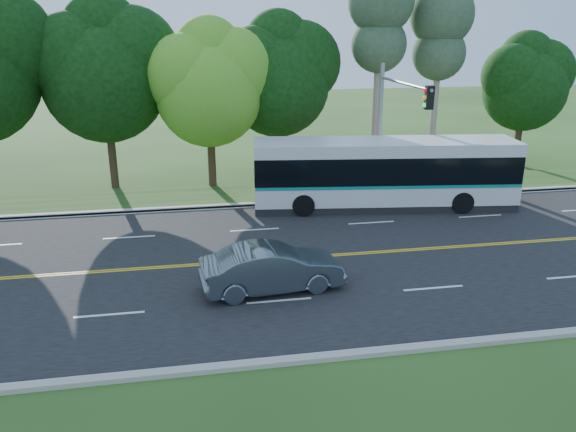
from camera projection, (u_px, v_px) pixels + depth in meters
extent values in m
plane|color=#264416|center=(277.00, 260.00, 22.17)|extent=(120.00, 120.00, 0.00)
cube|color=black|center=(277.00, 259.00, 22.16)|extent=(60.00, 14.00, 0.02)
cube|color=#ABA49A|center=(256.00, 204.00, 28.81)|extent=(60.00, 0.30, 0.15)
cube|color=#ABA49A|center=(318.00, 358.00, 15.48)|extent=(60.00, 0.30, 0.15)
cube|color=#264416|center=(252.00, 194.00, 30.54)|extent=(60.00, 4.00, 0.10)
cube|color=gold|center=(278.00, 260.00, 22.08)|extent=(57.00, 0.10, 0.00)
cube|color=gold|center=(277.00, 258.00, 22.23)|extent=(57.00, 0.10, 0.00)
cube|color=silver|center=(109.00, 315.00, 17.91)|extent=(2.20, 0.12, 0.00)
cube|color=silver|center=(279.00, 301.00, 18.81)|extent=(2.20, 0.12, 0.00)
cube|color=silver|center=(433.00, 288.00, 19.72)|extent=(2.20, 0.12, 0.00)
cube|color=silver|center=(574.00, 276.00, 20.62)|extent=(2.20, 0.12, 0.00)
cube|color=silver|center=(129.00, 237.00, 24.44)|extent=(2.20, 0.12, 0.00)
cube|color=silver|center=(254.00, 230.00, 25.34)|extent=(2.20, 0.12, 0.00)
cube|color=silver|center=(371.00, 223.00, 26.24)|extent=(2.20, 0.12, 0.00)
cube|color=silver|center=(480.00, 216.00, 27.15)|extent=(2.20, 0.12, 0.00)
cube|color=silver|center=(256.00, 207.00, 28.54)|extent=(57.00, 0.12, 0.00)
cube|color=silver|center=(315.00, 354.00, 15.77)|extent=(57.00, 0.12, 0.00)
cylinder|color=black|center=(112.00, 156.00, 31.54)|extent=(0.44, 0.44, 3.60)
sphere|color=black|center=(105.00, 81.00, 30.21)|extent=(6.60, 6.60, 6.60)
sphere|color=black|center=(131.00, 55.00, 30.31)|extent=(5.28, 5.28, 5.28)
sphere|color=black|center=(76.00, 60.00, 29.43)|extent=(4.95, 4.95, 4.95)
sphere|color=black|center=(103.00, 33.00, 29.80)|extent=(4.29, 4.29, 4.29)
cylinder|color=black|center=(212.00, 159.00, 31.57)|extent=(0.44, 0.44, 3.24)
sphere|color=#62A522|center=(209.00, 93.00, 30.39)|extent=(5.80, 5.80, 5.80)
sphere|color=#62A522|center=(232.00, 71.00, 30.51)|extent=(4.64, 4.64, 4.64)
sphere|color=#62A522|center=(186.00, 75.00, 29.68)|extent=(4.35, 4.35, 4.35)
sphere|color=#62A522|center=(209.00, 51.00, 30.08)|extent=(3.77, 3.77, 3.77)
cylinder|color=black|center=(278.00, 150.00, 33.59)|extent=(0.44, 0.44, 3.42)
sphere|color=black|center=(277.00, 85.00, 32.36)|extent=(6.00, 6.00, 6.00)
sphere|color=black|center=(299.00, 63.00, 32.48)|extent=(4.80, 4.80, 4.80)
sphere|color=black|center=(257.00, 66.00, 31.64)|extent=(4.50, 4.50, 4.50)
sphere|color=black|center=(278.00, 44.00, 32.03)|extent=(3.90, 3.90, 3.90)
cylinder|color=gray|center=(376.00, 94.00, 33.55)|extent=(0.40, 0.40, 9.80)
sphere|color=#334D30|center=(379.00, 45.00, 32.65)|extent=(3.23, 3.23, 3.23)
sphere|color=#334D30|center=(381.00, 1.00, 31.88)|extent=(3.80, 3.80, 3.80)
cylinder|color=gray|center=(435.00, 97.00, 34.79)|extent=(0.40, 0.40, 9.10)
sphere|color=#334D30|center=(439.00, 54.00, 33.95)|extent=(3.23, 3.23, 3.23)
sphere|color=#334D30|center=(442.00, 15.00, 33.23)|extent=(3.80, 3.80, 3.80)
cylinder|color=black|center=(517.00, 142.00, 36.75)|extent=(0.44, 0.44, 3.06)
sphere|color=black|center=(524.00, 90.00, 35.67)|extent=(5.20, 5.20, 5.20)
sphere|color=black|center=(541.00, 72.00, 35.80)|extent=(4.16, 4.16, 4.16)
sphere|color=black|center=(513.00, 76.00, 35.02)|extent=(3.90, 3.90, 3.90)
sphere|color=black|center=(526.00, 58.00, 35.43)|extent=(3.38, 3.38, 3.38)
sphere|color=maroon|center=(309.00, 183.00, 30.06)|extent=(1.50, 1.50, 1.50)
sphere|color=maroon|center=(327.00, 182.00, 30.22)|extent=(1.50, 1.50, 1.50)
sphere|color=maroon|center=(345.00, 181.00, 30.39)|extent=(1.50, 1.50, 1.50)
sphere|color=maroon|center=(363.00, 181.00, 30.55)|extent=(1.50, 1.50, 1.50)
sphere|color=maroon|center=(380.00, 180.00, 30.72)|extent=(1.50, 1.50, 1.50)
sphere|color=maroon|center=(397.00, 179.00, 30.88)|extent=(1.50, 1.50, 1.50)
sphere|color=maroon|center=(415.00, 178.00, 31.05)|extent=(1.50, 1.50, 1.50)
sphere|color=maroon|center=(432.00, 177.00, 31.21)|extent=(1.50, 1.50, 1.50)
sphere|color=maroon|center=(449.00, 177.00, 31.38)|extent=(1.50, 1.50, 1.50)
cube|color=brown|center=(437.00, 191.00, 30.64)|extent=(3.50, 1.40, 0.40)
cylinder|color=#909398|center=(379.00, 133.00, 28.91)|extent=(0.20, 0.20, 7.00)
cylinder|color=#909398|center=(404.00, 83.00, 25.21)|extent=(0.14, 6.00, 0.14)
cube|color=black|center=(429.00, 98.00, 22.70)|extent=(0.32, 0.28, 0.95)
sphere|color=red|center=(426.00, 90.00, 22.57)|extent=(0.18, 0.18, 0.18)
sphere|color=yellow|center=(425.00, 98.00, 22.67)|extent=(0.18, 0.18, 0.18)
sphere|color=#19D833|center=(425.00, 105.00, 22.76)|extent=(0.18, 0.18, 0.18)
cube|color=silver|center=(383.00, 189.00, 28.31)|extent=(13.22, 4.33, 1.07)
cube|color=black|center=(385.00, 166.00, 27.92)|extent=(13.16, 4.36, 1.34)
cube|color=silver|center=(386.00, 147.00, 27.61)|extent=(13.22, 4.33, 0.60)
cube|color=#0D7870|center=(384.00, 180.00, 28.16)|extent=(13.17, 4.37, 0.15)
cube|color=black|center=(255.00, 165.00, 27.57)|extent=(0.37, 2.53, 1.84)
cube|color=#19E54C|center=(255.00, 145.00, 27.24)|extent=(0.25, 1.65, 0.24)
cube|color=black|center=(383.00, 203.00, 28.55)|extent=(13.21, 4.22, 0.38)
cylinder|color=black|center=(303.00, 205.00, 27.01)|extent=(1.11, 0.43, 1.08)
cylinder|color=black|center=(300.00, 190.00, 29.45)|extent=(1.11, 0.43, 1.08)
cylinder|color=black|center=(462.00, 203.00, 27.39)|extent=(1.11, 0.43, 1.08)
cylinder|color=black|center=(446.00, 188.00, 29.84)|extent=(1.11, 0.43, 1.08)
imported|color=slate|center=(272.00, 268.00, 19.36)|extent=(5.06, 2.21, 1.62)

